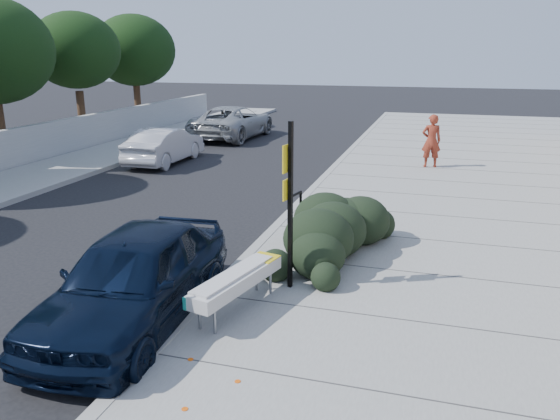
# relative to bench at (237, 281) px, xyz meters

# --- Properties ---
(ground) EXTENTS (120.00, 120.00, 0.00)m
(ground) POSITION_rel_bench_xyz_m (-0.69, 0.42, -0.66)
(ground) COLOR black
(ground) RESTS_ON ground
(sidewalk_near) EXTENTS (11.20, 50.00, 0.15)m
(sidewalk_near) POSITION_rel_bench_xyz_m (4.91, 5.42, -0.58)
(sidewalk_near) COLOR gray
(sidewalk_near) RESTS_ON ground
(curb_near) EXTENTS (0.22, 50.00, 0.17)m
(curb_near) POSITION_rel_bench_xyz_m (-0.69, 5.42, -0.57)
(curb_near) COLOR #9E9E99
(curb_near) RESTS_ON ground
(curb_far) EXTENTS (0.22, 50.00, 0.17)m
(curb_far) POSITION_rel_bench_xyz_m (-8.69, 5.42, -0.57)
(curb_far) COLOR #9E9E99
(curb_far) RESTS_ON ground
(tree_far_e) EXTENTS (4.00, 4.00, 5.90)m
(tree_far_e) POSITION_rel_bench_xyz_m (-13.19, 14.42, 3.53)
(tree_far_e) COLOR #332114
(tree_far_e) RESTS_ON ground
(tree_far_f) EXTENTS (4.40, 4.40, 6.07)m
(tree_far_f) POSITION_rel_bench_xyz_m (-13.19, 19.42, 3.53)
(tree_far_f) COLOR #332114
(tree_far_f) RESTS_ON ground
(bench) EXTENTS (0.92, 2.16, 0.64)m
(bench) POSITION_rel_bench_xyz_m (0.00, 0.00, 0.00)
(bench) COLOR gray
(bench) RESTS_ON sidewalk_near
(bike_rack) EXTENTS (0.18, 0.66, 0.97)m
(bike_rack) POSITION_rel_bench_xyz_m (-0.09, 3.92, 0.08)
(bike_rack) COLOR black
(bike_rack) RESTS_ON sidewalk_near
(sign_post) EXTENTS (0.14, 0.34, 2.95)m
(sign_post) POSITION_rel_bench_xyz_m (0.56, 1.12, 1.15)
(sign_post) COLOR black
(sign_post) RESTS_ON sidewalk_near
(hedge) EXTENTS (3.12, 3.98, 1.34)m
(hedge) POSITION_rel_bench_xyz_m (1.02, 2.92, 0.16)
(hedge) COLOR black
(hedge) RESTS_ON sidewalk_near
(sedan_navy) EXTENTS (2.09, 4.65, 1.55)m
(sedan_navy) POSITION_rel_bench_xyz_m (-1.49, -0.60, 0.12)
(sedan_navy) COLOR black
(sedan_navy) RESTS_ON ground
(wagon_silver) EXTENTS (1.47, 4.17, 1.37)m
(wagon_silver) POSITION_rel_bench_xyz_m (-7.21, 11.17, 0.03)
(wagon_silver) COLOR silver
(wagon_silver) RESTS_ON ground
(suv_silver) EXTENTS (2.87, 5.81, 1.58)m
(suv_silver) POSITION_rel_bench_xyz_m (-6.97, 17.80, 0.13)
(suv_silver) COLOR #9CA0A1
(suv_silver) RESTS_ON ground
(pedestrian) EXTENTS (0.77, 0.60, 1.89)m
(pedestrian) POSITION_rel_bench_xyz_m (2.65, 12.60, 0.44)
(pedestrian) COLOR maroon
(pedestrian) RESTS_ON sidewalk_near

